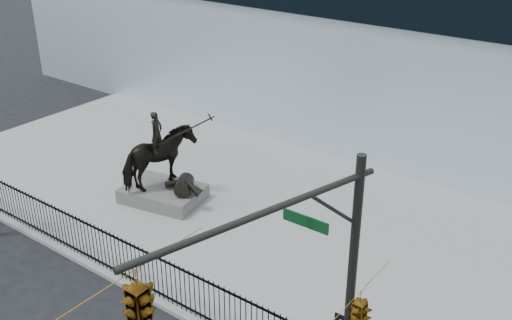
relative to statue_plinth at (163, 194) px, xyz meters
The scene contains 7 objects.
ground 6.73m from the statue_plinth, 55.91° to the right, with size 120.00×120.00×0.00m, color black.
plaza 4.04m from the statue_plinth, 20.96° to the left, with size 30.00×12.00×0.15m, color gray.
building 15.47m from the statue_plinth, 75.40° to the left, with size 44.00×14.00×9.00m, color white.
picket_fence 5.74m from the statue_plinth, 48.87° to the right, with size 22.10×0.10×1.50m.
statue_plinth is the anchor object (origin of this frame).
equestrian_statue 1.43m from the statue_plinth, 11.47° to the left, with size 3.71×2.68×3.20m.
traffic_signal_right 13.47m from the statue_plinth, 36.48° to the right, with size 2.17×6.86×7.00m.
Camera 1 is at (11.19, -8.48, 11.34)m, focal length 42.00 mm.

